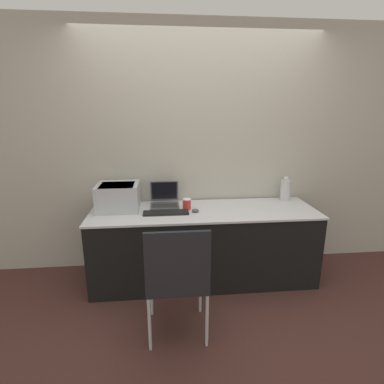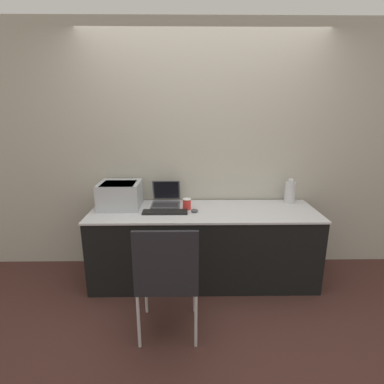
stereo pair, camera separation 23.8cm
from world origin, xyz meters
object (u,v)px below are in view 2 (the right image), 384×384
Objects in this scene: laptop_left at (166,200)px; external_keyboard at (165,212)px; printer at (120,194)px; metal_pitcher at (290,192)px; coffee_cup at (187,204)px; mouse at (194,211)px; chair at (167,274)px.

laptop_left is 0.27m from external_keyboard.
printer is 1.79m from metal_pitcher.
coffee_cup is (0.21, 0.11, 0.05)m from external_keyboard.
mouse is 1.08m from metal_pitcher.
mouse reaches higher than external_keyboard.
printer is at bearing 158.19° from external_keyboard.
metal_pitcher is (1.32, 0.32, 0.11)m from external_keyboard.
external_keyboard is 0.29m from mouse.
mouse is at bearing 74.17° from chair.
laptop_left is 1.33m from metal_pitcher.
external_keyboard is (0.01, -0.27, -0.04)m from laptop_left.
metal_pitcher reaches higher than laptop_left.
printer is 0.79m from mouse.
chair is (-0.22, -0.77, -0.23)m from mouse.
mouse is at bearing -13.26° from printer.
laptop_left is at bearing 92.07° from external_keyboard.
metal_pitcher reaches higher than printer.
printer is 5.69× the size of mouse.
coffee_cup is at bearing -169.23° from metal_pitcher.
mouse is at bearing 1.94° from external_keyboard.
laptop_left reaches higher than external_keyboard.
metal_pitcher reaches higher than mouse.
coffee_cup is (0.22, -0.16, 0.00)m from laptop_left.
metal_pitcher is (1.33, 0.05, 0.07)m from laptop_left.
external_keyboard is at bearing -21.81° from printer.
printer is at bearing 173.60° from coffee_cup.
printer is 0.69m from coffee_cup.
mouse is at bearing -53.53° from coffee_cup.
external_keyboard is at bearing -166.27° from metal_pitcher.
printer is at bearing -169.76° from laptop_left.
external_keyboard is 0.24m from coffee_cup.
printer is 0.52m from external_keyboard.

